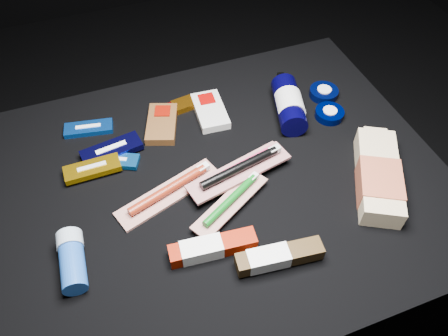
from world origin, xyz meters
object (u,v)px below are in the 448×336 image
object	(u,v)px
bodywash_bottle	(378,177)
deodorant_stick	(72,260)
lotion_bottle	(289,104)
toothpaste_carton_red	(209,248)

from	to	relation	value
bodywash_bottle	deodorant_stick	size ratio (longest dim) A/B	2.07
lotion_bottle	deodorant_stick	bearing A→B (deg)	-140.99
deodorant_stick	toothpaste_carton_red	size ratio (longest dim) A/B	0.70
lotion_bottle	deodorant_stick	world-z (taller)	lotion_bottle
bodywash_bottle	deodorant_stick	bearing A→B (deg)	-154.01
bodywash_bottle	toothpaste_carton_red	xyz separation A→B (m)	(-0.39, -0.03, -0.01)
deodorant_stick	lotion_bottle	bearing A→B (deg)	25.46
lotion_bottle	toothpaste_carton_red	distance (m)	0.43
lotion_bottle	deodorant_stick	size ratio (longest dim) A/B	1.74
bodywash_bottle	toothpaste_carton_red	distance (m)	0.39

